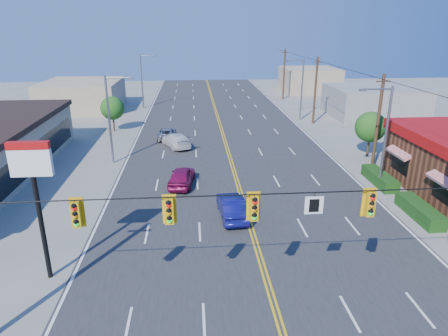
{
  "coord_description": "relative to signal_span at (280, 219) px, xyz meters",
  "views": [
    {
      "loc": [
        -3.51,
        -14.03,
        12.2
      ],
      "look_at": [
        -1.28,
        13.61,
        2.2
      ],
      "focal_mm": 32.0,
      "sensor_mm": 36.0,
      "label": 1
    }
  ],
  "objects": [
    {
      "name": "signal_span",
      "position": [
        0.0,
        0.0,
        0.0
      ],
      "size": [
        24.32,
        0.34,
        9.0
      ],
      "color": "#47301E",
      "rests_on": "ground"
    },
    {
      "name": "streetlight_nw",
      "position": [
        -10.67,
        48.0,
        -0.37
      ],
      "size": [
        2.55,
        0.25,
        8.0
      ],
      "color": "gray",
      "rests_on": "ground"
    },
    {
      "name": "tree_kfc_rear",
      "position": [
        13.62,
        22.0,
        -1.95
      ],
      "size": [
        2.94,
        2.94,
        4.41
      ],
      "color": "#47301E",
      "rests_on": "ground"
    },
    {
      "name": "streetlight_sw",
      "position": [
        -10.67,
        22.0,
        -0.37
      ],
      "size": [
        2.55,
        0.25,
        8.0
      ],
      "color": "gray",
      "rests_on": "ground"
    },
    {
      "name": "bld_east_mid",
      "position": [
        22.12,
        40.0,
        -2.89
      ],
      "size": [
        12.0,
        10.0,
        4.0
      ],
      "primitive_type": "cube",
      "color": "gray",
      "rests_on": "ground"
    },
    {
      "name": "bld_east_far",
      "position": [
        19.12,
        62.0,
        -2.69
      ],
      "size": [
        10.0,
        10.0,
        4.4
      ],
      "primitive_type": "cube",
      "color": "tan",
      "rests_on": "ground"
    },
    {
      "name": "streetlight_se",
      "position": [
        10.91,
        14.0,
        -0.37
      ],
      "size": [
        2.55,
        0.25,
        8.0
      ],
      "color": "gray",
      "rests_on": "ground"
    },
    {
      "name": "car_white",
      "position": [
        -5.17,
        26.62,
        -4.18
      ],
      "size": [
        3.74,
        5.23,
        1.41
      ],
      "primitive_type": "imported",
      "rotation": [
        0.0,
        0.0,
        3.55
      ],
      "color": "silver",
      "rests_on": "ground"
    },
    {
      "name": "car_silver",
      "position": [
        -6.31,
        29.93,
        -4.28
      ],
      "size": [
        2.0,
        4.33,
        1.2
      ],
      "primitive_type": "imported",
      "rotation": [
        0.0,
        0.0,
        3.14
      ],
      "color": "#9E9EA3",
      "rests_on": "ground"
    },
    {
      "name": "utility_pole_near",
      "position": [
        12.32,
        18.0,
        -0.69
      ],
      "size": [
        0.28,
        0.28,
        8.4
      ],
      "primitive_type": "cylinder",
      "color": "#47301E",
      "rests_on": "ground"
    },
    {
      "name": "pizza_hut_sign",
      "position": [
        -10.88,
        4.0,
        0.3
      ],
      "size": [
        1.9,
        0.3,
        6.85
      ],
      "color": "black",
      "rests_on": "ground"
    },
    {
      "name": "utility_pole_mid",
      "position": [
        12.32,
        36.0,
        -0.69
      ],
      "size": [
        0.28,
        0.28,
        8.4
      ],
      "primitive_type": "cylinder",
      "color": "#47301E",
      "rests_on": "ground"
    },
    {
      "name": "utility_pole_far",
      "position": [
        12.32,
        54.0,
        -0.69
      ],
      "size": [
        0.28,
        0.28,
        8.4
      ],
      "primitive_type": "cylinder",
      "color": "#47301E",
      "rests_on": "ground"
    },
    {
      "name": "ground",
      "position": [
        0.12,
        0.0,
        -4.89
      ],
      "size": [
        160.0,
        160.0,
        0.0
      ],
      "primitive_type": "plane",
      "color": "gray",
      "rests_on": "ground"
    },
    {
      "name": "car_magenta",
      "position": [
        -4.37,
        15.8,
        -4.14
      ],
      "size": [
        2.37,
        4.56,
        1.48
      ],
      "primitive_type": "imported",
      "rotation": [
        0.0,
        0.0,
        2.99
      ],
      "color": "maroon",
      "rests_on": "ground"
    },
    {
      "name": "tree_west",
      "position": [
        -12.88,
        34.0,
        -2.09
      ],
      "size": [
        2.8,
        2.8,
        4.2
      ],
      "color": "#47301E",
      "rests_on": "ground"
    },
    {
      "name": "bld_west_far",
      "position": [
        -19.88,
        48.0,
        -2.79
      ],
      "size": [
        11.0,
        12.0,
        4.2
      ],
      "primitive_type": "cube",
      "color": "tan",
      "rests_on": "ground"
    },
    {
      "name": "car_blue",
      "position": [
        -0.94,
        9.91,
        -4.15
      ],
      "size": [
        1.84,
        4.53,
        1.46
      ],
      "primitive_type": "imported",
      "rotation": [
        0.0,
        0.0,
        3.21
      ],
      "color": "navy",
      "rests_on": "ground"
    },
    {
      "name": "road",
      "position": [
        0.12,
        20.0,
        -4.86
      ],
      "size": [
        20.0,
        120.0,
        0.06
      ],
      "primitive_type": "cube",
      "color": "#2D2D30",
      "rests_on": "ground"
    },
    {
      "name": "streetlight_ne",
      "position": [
        10.91,
        38.0,
        -0.37
      ],
      "size": [
        2.55,
        0.25,
        8.0
      ],
      "color": "gray",
      "rests_on": "ground"
    }
  ]
}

